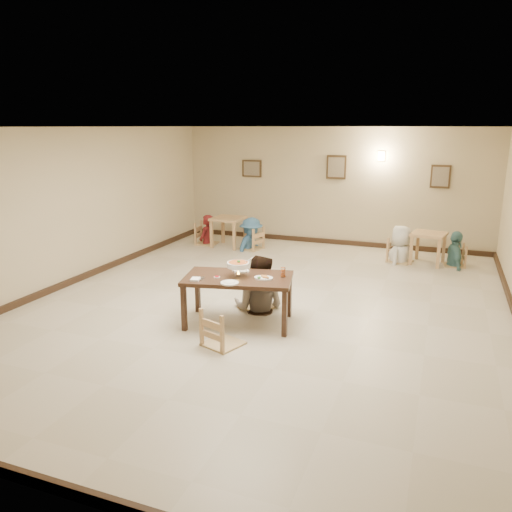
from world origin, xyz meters
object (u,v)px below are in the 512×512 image
at_px(bg_chair_rr, 456,246).
at_px(bg_diner_d, 457,231).
at_px(bg_diner_b, 251,218).
at_px(bg_table_right, 429,239).
at_px(main_table, 238,282).
at_px(bg_chair_rl, 401,239).
at_px(bg_diner_c, 402,226).
at_px(main_diner, 259,255).
at_px(chair_far, 258,277).
at_px(chair_near, 223,310).
at_px(drink_glass, 283,273).
at_px(bg_chair_ll, 206,224).
at_px(bg_chair_lr, 251,228).
at_px(bg_diner_a, 206,215).
at_px(bg_table_left, 228,223).
at_px(curry_warmer, 238,265).

xyz_separation_m(bg_chair_rr, bg_diner_d, (0.00, 0.00, 0.33)).
height_order(bg_chair_rr, bg_diner_b, bg_diner_b).
bearing_deg(bg_diner_b, bg_table_right, -78.31).
relative_size(main_table, bg_diner_d, 1.15).
distance_m(bg_table_right, bg_chair_rl, 0.59).
height_order(bg_chair_rr, bg_diner_c, bg_diner_c).
height_order(bg_diner_b, bg_diner_c, bg_diner_c).
height_order(main_diner, bg_diner_d, main_diner).
xyz_separation_m(bg_chair_rr, bg_diner_b, (-4.79, -0.14, 0.35)).
relative_size(chair_far, chair_near, 1.04).
relative_size(drink_glass, bg_diner_d, 0.10).
bearing_deg(bg_chair_ll, chair_near, -157.49).
relative_size(bg_chair_lr, bg_chair_rl, 1.01).
relative_size(bg_diner_a, bg_diner_c, 0.92).
distance_m(drink_glass, bg_chair_ll, 5.73).
relative_size(bg_chair_ll, bg_chair_lr, 1.02).
relative_size(chair_far, bg_diner_a, 0.69).
height_order(bg_table_right, bg_diner_b, bg_diner_b).
bearing_deg(main_table, bg_chair_rl, 54.13).
distance_m(bg_diner_a, bg_diner_d, 6.08).
height_order(chair_near, bg_chair_rr, chair_near).
bearing_deg(bg_chair_lr, bg_diner_b, 180.00).
distance_m(bg_table_right, bg_diner_c, 0.64).
xyz_separation_m(main_table, bg_diner_c, (2.03, 4.69, 0.15)).
distance_m(drink_glass, bg_table_left, 5.32).
bearing_deg(chair_near, bg_chair_rr, -99.24).
relative_size(main_table, bg_table_right, 2.19).
bearing_deg(bg_table_left, bg_chair_rr, 0.95).
bearing_deg(bg_diner_c, bg_table_left, -74.35).
bearing_deg(bg_chair_ll, bg_table_right, -95.48).
bearing_deg(bg_table_left, main_diner, -59.80).
xyz_separation_m(bg_table_right, bg_chair_rl, (-0.58, -0.07, -0.04)).
xyz_separation_m(chair_far, bg_chair_lr, (-1.63, 3.85, -0.00)).
relative_size(main_diner, bg_chair_rl, 1.77).
bearing_deg(bg_chair_rl, bg_chair_lr, 105.85).
bearing_deg(bg_chair_ll, drink_glass, -147.66).
relative_size(curry_warmer, bg_diner_d, 0.25).
bearing_deg(chair_far, bg_diner_d, 70.19).
xyz_separation_m(main_diner, bg_chair_lr, (-1.67, 3.92, -0.40)).
distance_m(chair_near, bg_diner_d, 6.39).
distance_m(main_table, drink_glass, 0.71).
xyz_separation_m(main_table, drink_glass, (0.65, 0.23, 0.15)).
distance_m(bg_chair_rr, bg_diner_d, 0.33).
xyz_separation_m(bg_table_right, bg_chair_ll, (-5.50, -0.03, -0.03)).
xyz_separation_m(bg_chair_rl, bg_diner_c, (-0.00, -0.00, 0.31)).
distance_m(main_table, bg_chair_rr, 5.75).
relative_size(bg_table_left, bg_chair_lr, 0.74).
height_order(chair_far, drink_glass, chair_far).
distance_m(chair_far, bg_table_left, 4.52).
xyz_separation_m(chair_near, main_diner, (-0.03, 1.52, 0.42)).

